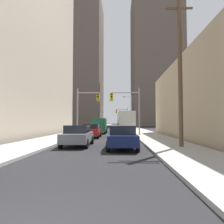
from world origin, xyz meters
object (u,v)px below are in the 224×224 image
Objects in this scene: cargo_van_green at (99,125)px; traffic_signal_near_right at (126,103)px; traffic_signal_near_left at (87,104)px; sedan_red at (92,131)px; sedan_grey at (78,135)px; city_bus at (125,121)px; traffic_signal_far_right at (122,114)px; sedan_navy at (122,137)px.

traffic_signal_near_right is at bearing -53.97° from cargo_van_green.
sedan_red is at bearing -69.51° from traffic_signal_near_left.
city_bus is at bearing 79.03° from sedan_grey.
cargo_van_green is 1.26× the size of sedan_red.
traffic_signal_near_left and traffic_signal_far_right have the same top height.
traffic_signal_near_left is (-0.97, 2.60, 3.23)m from sedan_red.
sedan_grey is at bearing -89.72° from sedan_red.
cargo_van_green is 6.09m from traffic_signal_near_left.
city_bus is 2.75× the size of sedan_navy.
traffic_signal_far_right reaches higher than sedan_red.
sedan_red is at bearing 90.28° from sedan_grey.
sedan_navy is 45.66m from traffic_signal_far_right.
traffic_signal_near_left is 34.35m from traffic_signal_far_right.
sedan_grey is 11.39m from traffic_signal_near_right.
sedan_grey is at bearing -90.14° from cargo_van_green.
city_bus is 2.74× the size of sedan_grey.
city_bus is 10.74m from traffic_signal_near_right.
city_bus is 2.76× the size of sedan_red.
sedan_grey and sedan_red have the same top height.
cargo_van_green is (-3.97, -5.18, -0.64)m from city_bus.
cargo_van_green is at bearing 126.03° from traffic_signal_near_right.
traffic_signal_near_left reaches higher than sedan_grey.
traffic_signal_near_right is at bearing -90.07° from traffic_signal_far_right.
traffic_signal_far_right is at bearing 82.18° from cargo_van_green.
cargo_van_green is at bearing 89.86° from sedan_grey.
cargo_van_green is 0.88× the size of traffic_signal_near_left.
traffic_signal_near_right is (3.97, 2.60, 3.27)m from sedan_red.
city_bus is 6.56m from cargo_van_green.
city_bus is 11.85m from traffic_signal_near_left.
city_bus is 1.93× the size of traffic_signal_near_right.
sedan_red is (-0.04, 7.58, 0.00)m from sedan_grey.
traffic_signal_near_right reaches higher than city_bus.
sedan_grey is at bearing -95.14° from traffic_signal_far_right.
traffic_signal_far_right is at bearing 83.75° from sedan_red.
traffic_signal_near_left is (-1.05, -5.35, 2.71)m from cargo_van_green.
sedan_navy is at bearing -69.82° from traffic_signal_near_left.
sedan_grey is 3.52m from sedan_navy.
traffic_signal_near_left is at bearing -101.07° from cargo_van_green.
traffic_signal_near_left is 4.94m from traffic_signal_near_right.
traffic_signal_far_right is at bearing 81.67° from traffic_signal_near_left.
traffic_signal_near_left is at bearing -179.99° from traffic_signal_near_right.
sedan_grey and sedan_navy have the same top height.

